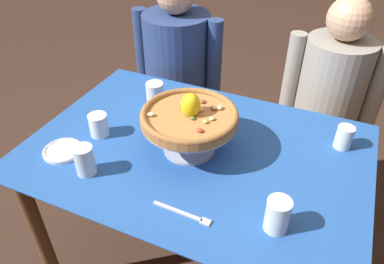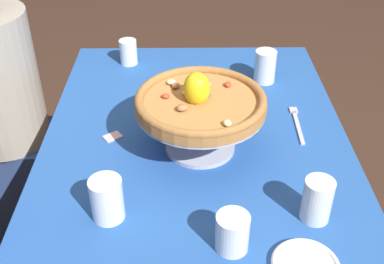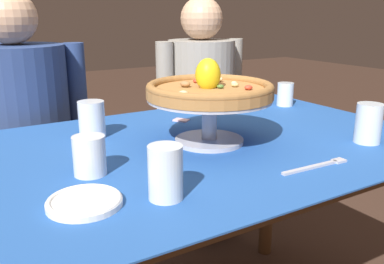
% 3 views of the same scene
% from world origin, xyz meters
% --- Properties ---
extents(dining_table, '(1.27, 0.89, 0.75)m').
position_xyz_m(dining_table, '(0.00, 0.00, 0.64)').
color(dining_table, brown).
rests_on(dining_table, ground).
extents(pizza_stand, '(0.35, 0.35, 0.13)m').
position_xyz_m(pizza_stand, '(-0.02, -0.01, 0.83)').
color(pizza_stand, '#B7B7C1').
rests_on(pizza_stand, dining_table).
extents(pizza, '(0.35, 0.35, 0.11)m').
position_xyz_m(pizza, '(-0.02, -0.01, 0.90)').
color(pizza, '#AD753D').
rests_on(pizza, pizza_stand).
extents(water_glass_front_right, '(0.07, 0.07, 0.11)m').
position_xyz_m(water_glass_front_right, '(0.37, -0.24, 0.80)').
color(water_glass_front_right, silver).
rests_on(water_glass_front_right, dining_table).
extents(water_glass_side_left, '(0.07, 0.07, 0.09)m').
position_xyz_m(water_glass_side_left, '(-0.39, -0.07, 0.79)').
color(water_glass_side_left, white).
rests_on(water_glass_side_left, dining_table).
extents(water_glass_front_left, '(0.07, 0.07, 0.11)m').
position_xyz_m(water_glass_front_left, '(-0.30, -0.27, 0.79)').
color(water_glass_front_left, silver).
rests_on(water_glass_front_left, dining_table).
extents(water_glass_back_left, '(0.08, 0.08, 0.11)m').
position_xyz_m(water_glass_back_left, '(-0.29, 0.21, 0.79)').
color(water_glass_back_left, white).
rests_on(water_glass_back_left, dining_table).
extents(water_glass_back_right, '(0.06, 0.06, 0.09)m').
position_xyz_m(water_glass_back_right, '(0.51, 0.24, 0.79)').
color(water_glass_back_right, silver).
rests_on(water_glass_back_right, dining_table).
extents(dinner_fork, '(0.20, 0.03, 0.01)m').
position_xyz_m(dinner_fork, '(0.10, -0.31, 0.75)').
color(dinner_fork, '#B7B7C1').
rests_on(dinner_fork, dining_table).
extents(sugar_packet, '(0.06, 0.06, 0.00)m').
position_xyz_m(sugar_packet, '(0.03, 0.24, 0.75)').
color(sugar_packet, beige).
rests_on(sugar_packet, dining_table).
extents(diner_right, '(0.48, 0.32, 1.18)m').
position_xyz_m(diner_right, '(0.41, 0.72, 0.56)').
color(diner_right, navy).
rests_on(diner_right, ground).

